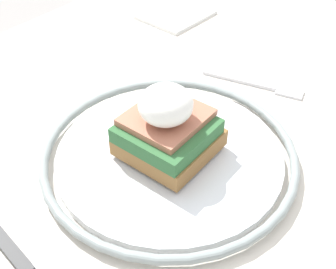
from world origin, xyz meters
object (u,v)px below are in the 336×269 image
at_px(knife, 23,265).
at_px(fork, 257,84).
at_px(sandwich, 166,126).
at_px(napkin, 176,15).
at_px(plate, 168,153).

bearing_deg(knife, fork, 176.52).
distance_m(sandwich, napkin, 0.37).
bearing_deg(knife, sandwich, 175.67).
xyz_separation_m(plate, napkin, (-0.30, -0.21, -0.00)).
distance_m(plate, fork, 0.19).
xyz_separation_m(sandwich, napkin, (-0.30, -0.21, -0.04)).
height_order(sandwich, knife, sandwich).
relative_size(sandwich, knife, 0.63).
bearing_deg(plate, sandwich, -17.97).
xyz_separation_m(sandwich, fork, (-0.19, 0.01, -0.05)).
relative_size(plate, knife, 1.49).
height_order(plate, fork, plate).
distance_m(knife, napkin, 0.52).
bearing_deg(knife, plate, 175.53).
bearing_deg(fork, napkin, -115.49).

